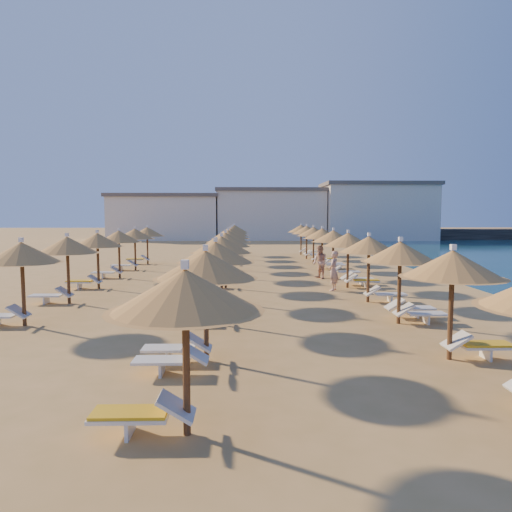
{
  "coord_description": "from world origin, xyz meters",
  "views": [
    {
      "loc": [
        -0.96,
        -20.39,
        3.48
      ],
      "look_at": [
        -0.36,
        4.0,
        1.3
      ],
      "focal_mm": 32.0,
      "sensor_mm": 36.0,
      "label": 1
    }
  ],
  "objects_px": {
    "jetty": "(432,234)",
    "beachgoer_b": "(320,262)",
    "parasol_row_east": "(340,239)",
    "parasol_row_west": "(227,239)",
    "beachgoer_a": "(333,271)"
  },
  "relations": [
    {
      "from": "jetty",
      "to": "beachgoer_b",
      "type": "height_order",
      "value": "beachgoer_b"
    },
    {
      "from": "parasol_row_west",
      "to": "beachgoer_a",
      "type": "distance_m",
      "value": 5.85
    },
    {
      "from": "parasol_row_east",
      "to": "beachgoer_b",
      "type": "bearing_deg",
      "value": 120.7
    },
    {
      "from": "parasol_row_west",
      "to": "beachgoer_a",
      "type": "xyz_separation_m",
      "value": [
        5.01,
        -2.69,
        -1.34
      ]
    },
    {
      "from": "beachgoer_b",
      "to": "jetty",
      "type": "bearing_deg",
      "value": 125.2
    },
    {
      "from": "jetty",
      "to": "beachgoer_b",
      "type": "distance_m",
      "value": 46.18
    },
    {
      "from": "parasol_row_west",
      "to": "beachgoer_b",
      "type": "bearing_deg",
      "value": 15.19
    },
    {
      "from": "jetty",
      "to": "parasol_row_west",
      "type": "height_order",
      "value": "parasol_row_west"
    },
    {
      "from": "beachgoer_a",
      "to": "jetty",
      "type": "bearing_deg",
      "value": 175.93
    },
    {
      "from": "parasol_row_east",
      "to": "parasol_row_west",
      "type": "xyz_separation_m",
      "value": [
        -5.87,
        0.0,
        0.0
      ]
    },
    {
      "from": "parasol_row_east",
      "to": "beachgoer_a",
      "type": "distance_m",
      "value": 3.13
    },
    {
      "from": "jetty",
      "to": "beachgoer_b",
      "type": "relative_size",
      "value": 16.41
    },
    {
      "from": "jetty",
      "to": "beachgoer_a",
      "type": "xyz_separation_m",
      "value": [
        -22.91,
        -44.18,
        0.18
      ]
    },
    {
      "from": "parasol_row_west",
      "to": "beachgoer_a",
      "type": "height_order",
      "value": "parasol_row_west"
    },
    {
      "from": "parasol_row_west",
      "to": "beachgoer_b",
      "type": "relative_size",
      "value": 19.41
    }
  ]
}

